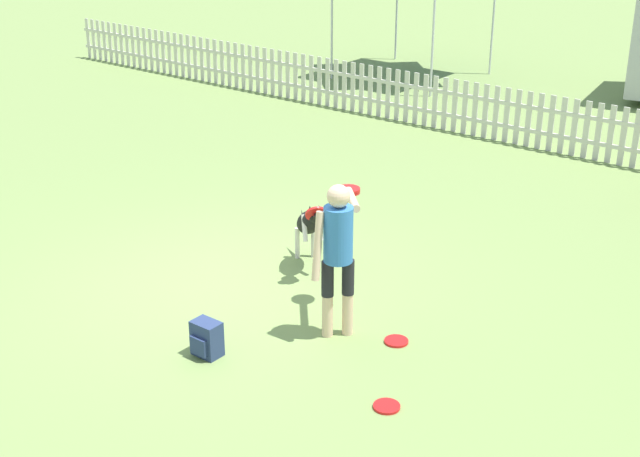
{
  "coord_description": "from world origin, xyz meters",
  "views": [
    {
      "loc": [
        6.11,
        -6.24,
        4.35
      ],
      "look_at": [
        0.85,
        0.5,
        0.74
      ],
      "focal_mm": 50.0,
      "sensor_mm": 36.0,
      "label": 1
    }
  ],
  "objects": [
    {
      "name": "ground_plane",
      "position": [
        0.0,
        0.0,
        0.0
      ],
      "size": [
        240.0,
        240.0,
        0.0
      ],
      "primitive_type": "plane",
      "color": "olive"
    },
    {
      "name": "handler_person",
      "position": [
        1.53,
        -0.08,
        0.97
      ],
      "size": [
        0.65,
        1.02,
        1.56
      ],
      "rotation": [
        0.0,
        0.0,
        0.85
      ],
      "color": "beige",
      "rests_on": "ground_plane"
    },
    {
      "name": "leaping_dog",
      "position": [
        0.39,
        0.91,
        0.56
      ],
      "size": [
        0.89,
        0.81,
        0.93
      ],
      "rotation": [
        0.0,
        0.0,
        -2.29
      ],
      "color": "black",
      "rests_on": "ground_plane"
    },
    {
      "name": "frisbee_near_handler",
      "position": [
        2.63,
        -0.85,
        0.01
      ],
      "size": [
        0.23,
        0.23,
        0.02
      ],
      "color": "red",
      "rests_on": "ground_plane"
    },
    {
      "name": "frisbee_near_dog",
      "position": [
        2.09,
        0.12,
        0.01
      ],
      "size": [
        0.23,
        0.23,
        0.02
      ],
      "color": "red",
      "rests_on": "ground_plane"
    },
    {
      "name": "backpack_on_grass",
      "position": [
        0.81,
        -1.17,
        0.17
      ],
      "size": [
        0.27,
        0.23,
        0.35
      ],
      "color": "navy",
      "rests_on": "ground_plane"
    },
    {
      "name": "picket_fence",
      "position": [
        0.0,
        6.62,
        0.45
      ],
      "size": [
        21.51,
        0.04,
        0.9
      ],
      "color": "beige",
      "rests_on": "ground_plane"
    }
  ]
}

